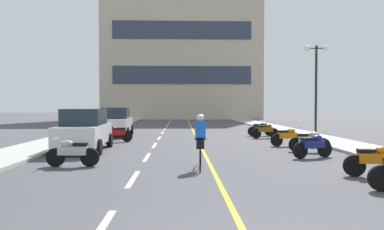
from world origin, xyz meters
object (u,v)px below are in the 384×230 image
(street_lamp_mid, at_px, (316,70))
(parked_car_mid, at_px, (116,122))
(motorcycle_4, at_px, (313,145))
(motorcycle_8, at_px, (265,130))
(motorcycle_7, at_px, (116,133))
(cyclist_rider, at_px, (200,140))
(motorcycle_6, at_px, (288,136))
(parked_car_near, at_px, (85,130))
(motorcycle_2, at_px, (376,160))
(motorcycle_5, at_px, (310,141))
(motorcycle_9, at_px, (261,129))
(motorcycle_3, at_px, (72,152))

(street_lamp_mid, height_order, parked_car_mid, street_lamp_mid)
(motorcycle_4, relative_size, motorcycle_8, 0.97)
(motorcycle_7, distance_m, motorcycle_8, 8.70)
(motorcycle_8, height_order, cyclist_rider, cyclist_rider)
(motorcycle_4, bearing_deg, motorcycle_6, 87.02)
(parked_car_near, relative_size, parked_car_mid, 1.00)
(motorcycle_8, bearing_deg, cyclist_rider, -113.75)
(street_lamp_mid, relative_size, motorcycle_2, 3.17)
(motorcycle_8, bearing_deg, motorcycle_4, -90.75)
(motorcycle_6, xyz_separation_m, motorcycle_8, (-0.10, 4.11, 0.00))
(motorcycle_4, relative_size, motorcycle_7, 1.01)
(parked_car_near, distance_m, motorcycle_5, 9.60)
(street_lamp_mid, relative_size, motorcycle_9, 3.16)
(motorcycle_5, xyz_separation_m, cyclist_rider, (-4.82, -3.80, 0.41))
(motorcycle_3, xyz_separation_m, cyclist_rider, (4.09, -0.53, 0.41))
(motorcycle_8, distance_m, motorcycle_9, 1.61)
(parked_car_mid, relative_size, motorcycle_3, 2.51)
(motorcycle_2, relative_size, motorcycle_3, 1.00)
(parked_car_near, height_order, motorcycle_4, parked_car_near)
(cyclist_rider, bearing_deg, motorcycle_6, 52.84)
(parked_car_mid, relative_size, motorcycle_2, 2.51)
(motorcycle_6, bearing_deg, street_lamp_mid, 53.61)
(motorcycle_5, relative_size, cyclist_rider, 0.95)
(motorcycle_2, xyz_separation_m, cyclist_rider, (-4.74, 1.43, 0.41))
(motorcycle_2, distance_m, motorcycle_6, 7.42)
(motorcycle_7, xyz_separation_m, cyclist_rider, (4.02, -8.10, 0.41))
(parked_car_near, relative_size, motorcycle_6, 2.52)
(motorcycle_6, relative_size, motorcycle_7, 1.03)
(motorcycle_4, xyz_separation_m, motorcycle_8, (0.10, 7.95, 0.00))
(motorcycle_3, relative_size, motorcycle_9, 1.00)
(cyclist_rider, bearing_deg, motorcycle_5, 38.24)
(motorcycle_3, relative_size, motorcycle_8, 1.00)
(parked_car_near, relative_size, motorcycle_4, 2.58)
(street_lamp_mid, relative_size, motorcycle_6, 3.19)
(motorcycle_8, bearing_deg, motorcycle_6, -88.66)
(street_lamp_mid, height_order, motorcycle_9, street_lamp_mid)
(motorcycle_9, bearing_deg, motorcycle_6, -90.16)
(parked_car_near, xyz_separation_m, motorcycle_6, (9.29, 1.47, -0.44))
(street_lamp_mid, relative_size, parked_car_near, 1.26)
(parked_car_mid, xyz_separation_m, motorcycle_2, (9.49, -13.52, -0.44))
(motorcycle_8, xyz_separation_m, cyclist_rider, (-4.44, -10.10, 0.41))
(parked_car_near, relative_size, motorcycle_2, 2.51)
(motorcycle_2, xyz_separation_m, motorcycle_6, (-0.21, 7.42, 0.00))
(motorcycle_8, bearing_deg, street_lamp_mid, -4.83)
(motorcycle_4, distance_m, motorcycle_8, 7.95)
(motorcycle_3, xyz_separation_m, motorcycle_9, (8.64, 11.18, 0.00))
(motorcycle_9, distance_m, cyclist_rider, 12.57)
(motorcycle_3, bearing_deg, parked_car_near, 99.40)
(street_lamp_mid, xyz_separation_m, cyclist_rider, (-7.38, -9.85, -3.15))
(motorcycle_5, height_order, motorcycle_7, same)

